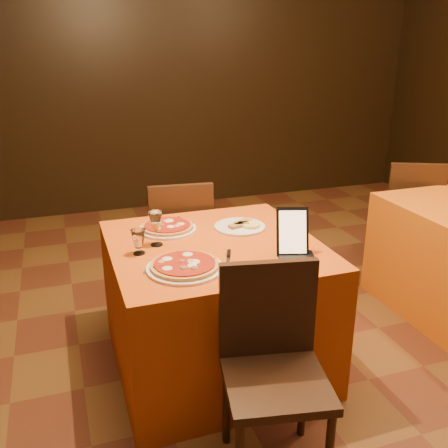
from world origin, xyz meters
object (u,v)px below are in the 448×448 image
object	(u,v)px
tablet	(292,231)
chair_side_far	(406,213)
chair_main_far	(179,240)
wine_glass	(156,228)
main_table	(214,305)
pizza_far	(168,228)
chair_main_near	(276,382)
water_glass	(139,242)
pizza_near	(185,266)

from	to	relation	value
tablet	chair_side_far	bearing A→B (deg)	51.16
chair_main_far	wine_glass	world-z (taller)	wine_glass
main_table	pizza_far	xyz separation A→B (m)	(-0.19, 0.27, 0.39)
main_table	chair_main_near	distance (m)	0.83
chair_main_far	tablet	distance (m)	1.20
main_table	chair_side_far	size ratio (longest dim) A/B	1.21
chair_main_near	water_glass	distance (m)	0.98
pizza_far	chair_main_near	bearing A→B (deg)	-80.07
chair_main_far	chair_side_far	distance (m)	1.90
water_glass	chair_main_far	bearing A→B (deg)	63.98
water_glass	chair_side_far	bearing A→B (deg)	19.32
chair_main_near	wine_glass	bearing A→B (deg)	119.31
chair_main_far	water_glass	world-z (taller)	chair_main_far
tablet	chair_main_near	bearing A→B (deg)	-103.14
pizza_far	water_glass	xyz separation A→B (m)	(-0.21, -0.28, 0.05)
chair_main_near	water_glass	bearing A→B (deg)	127.47
chair_main_far	wine_glass	xyz separation A→B (m)	(-0.30, -0.74, 0.39)
chair_main_far	water_glass	xyz separation A→B (m)	(-0.40, -0.83, 0.36)
main_table	chair_side_far	world-z (taller)	chair_side_far
pizza_far	chair_side_far	bearing A→B (deg)	14.08
chair_main_near	pizza_near	bearing A→B (deg)	123.72
chair_side_far	chair_main_far	bearing A→B (deg)	23.64
water_glass	tablet	size ratio (longest dim) A/B	0.53
chair_side_far	wine_glass	world-z (taller)	wine_glass
chair_main_far	tablet	bearing A→B (deg)	113.38
chair_main_far	pizza_far	xyz separation A→B (m)	(-0.19, -0.54, 0.31)
chair_main_near	pizza_far	distance (m)	1.16
main_table	wine_glass	distance (m)	0.56
pizza_far	chair_main_far	bearing A→B (deg)	70.58
chair_main_far	chair_side_far	world-z (taller)	same
water_glass	tablet	world-z (taller)	tablet
wine_glass	water_glass	bearing A→B (deg)	-142.19
wine_glass	tablet	world-z (taller)	tablet
chair_main_near	water_glass	world-z (taller)	chair_main_near
pizza_near	water_glass	world-z (taller)	water_glass
chair_main_near	pizza_far	world-z (taller)	chair_main_near
chair_main_near	chair_side_far	distance (m)	2.50
chair_side_far	tablet	bearing A→B (deg)	58.12
pizza_far	water_glass	bearing A→B (deg)	-126.82
pizza_far	wine_glass	world-z (taller)	wine_glass
pizza_near	tablet	distance (m)	0.57
chair_side_far	water_glass	distance (m)	2.47
main_table	chair_side_far	bearing A→B (deg)	22.72
wine_glass	chair_side_far	bearing A→B (deg)	18.25
pizza_near	pizza_far	bearing A→B (deg)	85.74
chair_main_near	wine_glass	xyz separation A→B (m)	(-0.30, 0.90, 0.39)
water_glass	main_table	bearing A→B (deg)	1.72
chair_main_near	chair_main_far	xyz separation A→B (m)	(0.00, 1.64, 0.00)
pizza_far	water_glass	distance (m)	0.36
chair_side_far	pizza_far	distance (m)	2.18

